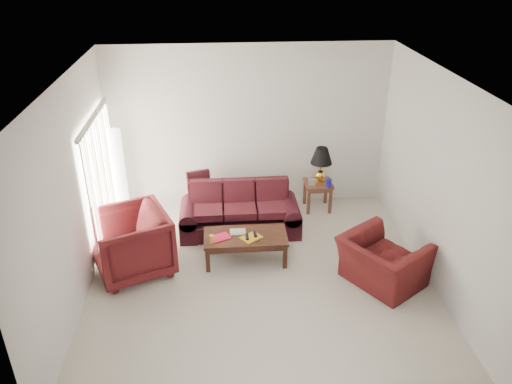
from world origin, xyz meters
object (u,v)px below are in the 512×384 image
floor_lamp (119,174)px  coffee_table (246,247)px  armchair_right (382,262)px  armchair_left (131,243)px  end_table (317,195)px  sofa (240,210)px

floor_lamp → coffee_table: bearing=-36.0°
armchair_right → coffee_table: size_ratio=0.86×
floor_lamp → coffee_table: floor_lamp is taller
armchair_left → armchair_right: armchair_left is taller
end_table → coffee_table: (-1.44, -1.57, -0.04)m
floor_lamp → armchair_left: size_ratio=1.56×
floor_lamp → armchair_right: floor_lamp is taller
coffee_table → armchair_right: bearing=-31.2°
end_table → armchair_right: size_ratio=0.49×
coffee_table → sofa: bearing=82.3°
armchair_left → armchair_right: size_ratio=0.99×
sofa → floor_lamp: bearing=164.1°
floor_lamp → armchair_left: floor_lamp is taller
end_table → coffee_table: end_table is taller
floor_lamp → coffee_table: 2.70m
end_table → armchair_left: bearing=-151.3°
floor_lamp → armchair_right: bearing=-29.2°
floor_lamp → sofa: bearing=-18.0°
sofa → armchair_left: size_ratio=1.87×
end_table → armchair_right: (0.51, -2.31, 0.09)m
sofa → floor_lamp: floor_lamp is taller
sofa → armchair_right: bearing=-36.7°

